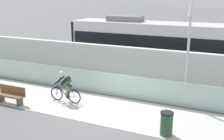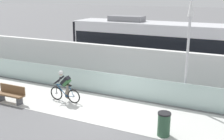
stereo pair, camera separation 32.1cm
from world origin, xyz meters
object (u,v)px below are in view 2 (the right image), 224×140
tram (153,46)px  trash_bin (164,124)px  lamp_post_antenna (189,39)px  cyclist_on_bike (65,87)px  bench (11,94)px

tram → trash_bin: (3.01, -8.10, -1.41)m
lamp_post_antenna → trash_bin: 4.41m
lamp_post_antenna → trash_bin: (-0.09, -3.40, -2.81)m
lamp_post_antenna → trash_bin: lamp_post_antenna is taller
cyclist_on_bike → lamp_post_antenna: 6.43m
cyclist_on_bike → lamp_post_antenna: (5.52, 2.15, 2.51)m
lamp_post_antenna → tram: bearing=123.4°
tram → lamp_post_antenna: 5.80m
tram → bench: 9.54m
trash_bin → bench: 7.79m
tram → bench: size_ratio=6.91×
trash_bin → tram: bearing=110.4°
cyclist_on_bike → trash_bin: size_ratio=1.84×
bench → tram: bearing=59.6°
cyclist_on_bike → trash_bin: (5.43, -1.25, -0.30)m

